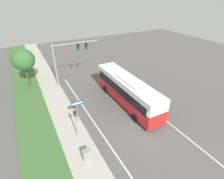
{
  "coord_description": "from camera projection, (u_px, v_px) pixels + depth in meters",
  "views": [
    {
      "loc": [
        -8.91,
        -11.08,
        12.65
      ],
      "look_at": [
        0.06,
        5.58,
        1.86
      ],
      "focal_mm": 28.0,
      "sensor_mm": 36.0,
      "label": 1
    }
  ],
  "objects": [
    {
      "name": "pedestrian_signal",
      "position": [
        76.0,
        120.0,
        16.28
      ],
      "size": [
        0.28,
        0.34,
        3.09
      ],
      "color": "#939399",
      "rests_on": "ground_plane"
    },
    {
      "name": "bus",
      "position": [
        127.0,
        89.0,
        21.6
      ],
      "size": [
        2.62,
        11.7,
        3.62
      ],
      "color": "red",
      "rests_on": "ground_plane"
    },
    {
      "name": "lane_divider_far",
      "position": [
        162.0,
        118.0,
        19.89
      ],
      "size": [
        0.14,
        30.0,
        0.01
      ],
      "color": "silver",
      "rests_on": "ground_plane"
    },
    {
      "name": "lane_divider_near",
      "position": [
        106.0,
        140.0,
        16.93
      ],
      "size": [
        0.14,
        30.0,
        0.01
      ],
      "color": "silver",
      "rests_on": "ground_plane"
    },
    {
      "name": "street_sign",
      "position": [
        77.0,
        108.0,
        18.15
      ],
      "size": [
        1.25,
        0.08,
        2.86
      ],
      "color": "#939399",
      "rests_on": "ground_plane"
    },
    {
      "name": "grass_verge",
      "position": [
        44.0,
        164.0,
        14.52
      ],
      "size": [
        3.6,
        80.0,
        0.1
      ],
      "color": "#3D6633",
      "rests_on": "ground_plane"
    },
    {
      "name": "sidewalk",
      "position": [
        80.0,
        150.0,
        15.83
      ],
      "size": [
        2.8,
        80.0,
        0.12
      ],
      "color": "#ADA89E",
      "rests_on": "ground_plane"
    },
    {
      "name": "utility_cabinet",
      "position": [
        87.0,
        155.0,
        14.63
      ],
      "size": [
        0.71,
        0.5,
        1.03
      ],
      "color": "gray",
      "rests_on": "sidewalk"
    },
    {
      "name": "roadside_tree",
      "position": [
        23.0,
        60.0,
        24.41
      ],
      "size": [
        3.09,
        3.09,
        5.64
      ],
      "color": "brown",
      "rests_on": "grass_verge"
    },
    {
      "name": "ground_plane",
      "position": [
        137.0,
        128.0,
        18.41
      ],
      "size": [
        80.0,
        80.0,
        0.0
      ],
      "primitive_type": "plane",
      "color": "#565451"
    },
    {
      "name": "signal_gantry",
      "position": [
        69.0,
        55.0,
        24.8
      ],
      "size": [
        6.8,
        0.41,
        6.44
      ],
      "color": "#939399",
      "rests_on": "ground_plane"
    }
  ]
}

